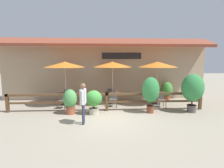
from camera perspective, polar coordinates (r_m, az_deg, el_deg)
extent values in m
plane|color=#9E937F|center=(8.44, -1.49, -10.68)|extent=(60.00, 60.00, 0.00)
cube|color=tan|center=(12.26, -2.15, 3.53)|extent=(14.00, 0.40, 3.60)
cube|color=brown|center=(11.75, -2.14, 13.50)|extent=(14.28, 1.48, 0.70)
cube|color=black|center=(12.08, 3.18, 9.16)|extent=(2.70, 0.04, 0.43)
cube|color=brown|center=(9.24, -1.72, -3.37)|extent=(10.40, 0.14, 0.11)
cube|color=brown|center=(9.33, -1.71, -5.91)|extent=(10.40, 0.10, 0.09)
cube|color=brown|center=(10.53, -31.01, -5.44)|extent=(0.14, 0.14, 0.95)
cube|color=brown|center=(9.33, -1.71, -5.91)|extent=(0.14, 0.14, 0.95)
cube|color=brown|center=(10.76, 26.85, -4.92)|extent=(0.14, 0.14, 0.95)
cylinder|color=#B7B2A8|center=(10.85, -14.94, -0.60)|extent=(0.06, 0.06, 2.32)
cone|color=orange|center=(10.76, -15.16, 6.16)|extent=(2.38, 2.38, 0.33)
sphere|color=#B2ADA3|center=(10.76, -15.19, 7.05)|extent=(0.07, 0.07, 0.07)
cylinder|color=#4C3826|center=(10.92, -14.86, -2.99)|extent=(0.98, 0.98, 0.05)
cylinder|color=#333333|center=(10.99, -14.79, -4.85)|extent=(0.07, 0.07, 0.68)
cylinder|color=#333333|center=(11.06, -14.74, -6.49)|extent=(0.54, 0.54, 0.03)
cube|color=#514C47|center=(10.19, -15.79, -5.34)|extent=(0.51, 0.51, 0.05)
cube|color=#514C47|center=(10.31, -15.36, -3.90)|extent=(0.40, 0.13, 0.40)
cylinder|color=#2D2D2D|center=(10.16, -17.19, -6.73)|extent=(0.04, 0.04, 0.40)
cylinder|color=#2D2D2D|center=(9.99, -15.25, -6.89)|extent=(0.04, 0.04, 0.40)
cylinder|color=#2D2D2D|center=(10.49, -16.22, -6.25)|extent=(0.04, 0.04, 0.40)
cylinder|color=#2D2D2D|center=(10.32, -14.33, -6.40)|extent=(0.04, 0.04, 0.40)
cube|color=#514C47|center=(11.78, -14.22, -3.59)|extent=(0.46, 0.46, 0.05)
cube|color=#514C47|center=(11.55, -14.33, -2.67)|extent=(0.40, 0.08, 0.40)
cylinder|color=#2D2D2D|center=(11.99, -13.20, -4.47)|extent=(0.04, 0.04, 0.40)
cylinder|color=#2D2D2D|center=(12.02, -15.01, -4.49)|extent=(0.04, 0.04, 0.40)
cylinder|color=#2D2D2D|center=(11.62, -13.33, -4.85)|extent=(0.04, 0.04, 0.40)
cylinder|color=#2D2D2D|center=(11.65, -15.20, -4.87)|extent=(0.04, 0.04, 0.40)
cylinder|color=#B7B2A8|center=(10.80, 0.17, -0.38)|extent=(0.06, 0.06, 2.32)
cone|color=orange|center=(10.71, 0.17, 6.41)|extent=(2.38, 2.38, 0.33)
sphere|color=#B2ADA3|center=(10.71, 0.17, 7.30)|extent=(0.07, 0.07, 0.07)
cylinder|color=#4C3826|center=(10.88, 0.17, -2.79)|extent=(0.98, 0.98, 0.05)
cylinder|color=#333333|center=(10.95, 0.17, -4.66)|extent=(0.07, 0.07, 0.68)
cylinder|color=#333333|center=(11.02, 0.17, -6.30)|extent=(0.54, 0.54, 0.03)
cube|color=#514C47|center=(10.15, 0.39, -5.11)|extent=(0.46, 0.46, 0.05)
cube|color=#514C47|center=(10.29, 0.43, -3.65)|extent=(0.40, 0.08, 0.40)
cylinder|color=#2D2D2D|center=(10.02, -0.74, -6.58)|extent=(0.04, 0.04, 0.40)
cylinder|color=#2D2D2D|center=(10.01, 1.44, -6.61)|extent=(0.04, 0.04, 0.40)
cylinder|color=#2D2D2D|center=(10.39, -0.62, -6.08)|extent=(0.04, 0.04, 0.40)
cylinder|color=#2D2D2D|center=(10.38, 1.48, -6.10)|extent=(0.04, 0.04, 0.40)
cube|color=#514C47|center=(11.71, -0.35, -3.43)|extent=(0.51, 0.51, 0.05)
cube|color=#514C47|center=(11.48, -0.52, -2.50)|extent=(0.40, 0.13, 0.40)
cylinder|color=#2D2D2D|center=(11.90, 0.72, -4.36)|extent=(0.04, 0.04, 0.40)
cylinder|color=#2D2D2D|center=(11.97, -1.08, -4.30)|extent=(0.04, 0.04, 0.40)
cylinder|color=#2D2D2D|center=(11.53, 0.41, -4.74)|extent=(0.04, 0.04, 0.40)
cylinder|color=#2D2D2D|center=(11.60, -1.45, -4.67)|extent=(0.04, 0.04, 0.40)
cylinder|color=#B7B2A8|center=(11.06, 14.42, -0.43)|extent=(0.06, 0.06, 2.32)
cone|color=orange|center=(10.97, 14.63, 6.20)|extent=(2.38, 2.38, 0.33)
sphere|color=#B2ADA3|center=(10.97, 14.66, 7.06)|extent=(0.07, 0.07, 0.07)
cylinder|color=#4C3826|center=(11.13, 14.34, -2.78)|extent=(0.98, 0.98, 0.05)
cylinder|color=#333333|center=(11.20, 14.28, -4.61)|extent=(0.07, 0.07, 0.68)
cylinder|color=#333333|center=(11.27, 14.23, -6.21)|extent=(0.54, 0.54, 0.03)
cube|color=#514C47|center=(10.46, 15.89, -5.02)|extent=(0.43, 0.43, 0.05)
cube|color=#514C47|center=(10.59, 15.58, -3.61)|extent=(0.40, 0.04, 0.40)
cylinder|color=#2D2D2D|center=(10.27, 15.20, -6.51)|extent=(0.04, 0.04, 0.40)
cylinder|color=#2D2D2D|center=(10.40, 17.19, -6.41)|extent=(0.04, 0.04, 0.40)
cylinder|color=#2D2D2D|center=(10.62, 14.53, -6.03)|extent=(0.04, 0.04, 0.40)
cylinder|color=#2D2D2D|center=(10.74, 16.46, -5.94)|extent=(0.04, 0.04, 0.40)
cube|color=#514C47|center=(11.94, 13.17, -3.41)|extent=(0.51, 0.51, 0.05)
cube|color=#514C47|center=(11.74, 13.67, -2.49)|extent=(0.40, 0.13, 0.40)
cylinder|color=#2D2D2D|center=(12.24, 13.45, -4.24)|extent=(0.04, 0.04, 0.40)
cylinder|color=#2D2D2D|center=(12.05, 11.90, -4.37)|extent=(0.04, 0.04, 0.40)
cylinder|color=#2D2D2D|center=(11.92, 14.39, -4.57)|extent=(0.04, 0.04, 0.40)
cylinder|color=#2D2D2D|center=(11.73, 12.81, -4.72)|extent=(0.04, 0.04, 0.40)
cylinder|color=#B7AD99|center=(8.86, -5.97, -8.84)|extent=(0.48, 0.48, 0.30)
cylinder|color=#B7AD99|center=(8.83, -5.98, -8.03)|extent=(0.52, 0.52, 0.04)
cylinder|color=brown|center=(8.79, -5.99, -7.15)|extent=(0.09, 0.09, 0.24)
ellipsoid|color=#3D8E38|center=(8.70, -6.03, -4.70)|extent=(0.84, 0.75, 0.79)
cylinder|color=#564C47|center=(10.04, 24.51, -7.29)|extent=(0.44, 0.44, 0.38)
cylinder|color=#564C47|center=(10.00, 24.57, -6.34)|extent=(0.48, 0.48, 0.04)
cylinder|color=brown|center=(9.95, 24.64, -5.04)|extent=(0.08, 0.08, 0.43)
ellipsoid|color=#338442|center=(9.83, 24.85, -1.11)|extent=(1.12, 1.01, 1.42)
cylinder|color=brown|center=(9.25, 12.35, -8.04)|extent=(0.36, 0.36, 0.37)
cylinder|color=brown|center=(9.21, 12.38, -7.06)|extent=(0.38, 0.38, 0.04)
cylinder|color=brown|center=(9.16, 12.42, -5.76)|extent=(0.06, 0.06, 0.39)
ellipsoid|color=#338442|center=(9.04, 12.53, -1.87)|extent=(0.87, 0.78, 1.30)
cylinder|color=#9E4C33|center=(9.10, -13.45, -8.32)|extent=(0.46, 0.46, 0.38)
cylinder|color=#9E4C33|center=(9.05, -13.48, -7.29)|extent=(0.50, 0.50, 0.04)
ellipsoid|color=#4C934C|center=(8.96, -13.56, -4.70)|extent=(0.69, 0.62, 0.94)
cylinder|color=#9E4C33|center=(12.65, 17.44, -4.28)|extent=(0.45, 0.45, 0.28)
cylinder|color=#9E4C33|center=(12.62, 17.46, -3.74)|extent=(0.48, 0.48, 0.04)
ellipsoid|color=#3D8E38|center=(12.55, 17.54, -1.71)|extent=(0.74, 0.67, 1.02)
cylinder|color=#2D334C|center=(7.43, -9.41, -9.81)|extent=(0.10, 0.10, 0.87)
cylinder|color=#2D334C|center=(7.59, -9.23, -9.43)|extent=(0.10, 0.10, 0.87)
cube|color=silver|center=(7.33, -9.44, -4.07)|extent=(0.23, 0.48, 0.61)
cylinder|color=silver|center=(7.07, -9.74, -4.49)|extent=(0.08, 0.08, 0.58)
cylinder|color=silver|center=(7.59, -9.15, -3.68)|extent=(0.08, 0.08, 0.58)
sphere|color=brown|center=(7.26, -9.51, -0.69)|extent=(0.23, 0.23, 0.23)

